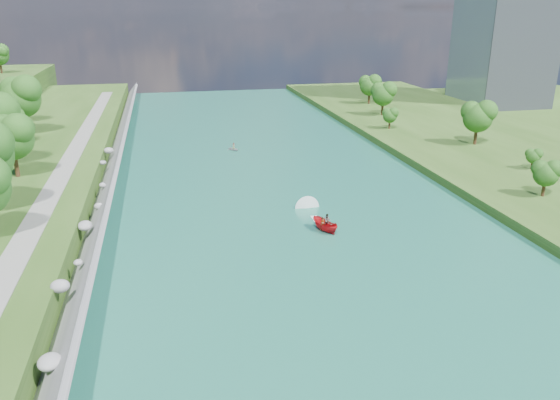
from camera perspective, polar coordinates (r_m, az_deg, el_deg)
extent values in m
plane|color=#2D5119|center=(62.39, 4.58, -7.08)|extent=(260.00, 260.00, 0.00)
cube|color=#175A4B|center=(80.13, 0.51, -0.79)|extent=(55.00, 240.00, 0.10)
cube|color=slate|center=(78.35, -18.26, -0.94)|extent=(3.54, 236.00, 4.05)
ellipsoid|color=gray|center=(46.33, -22.96, -15.31)|extent=(1.77, 2.06, 1.03)
ellipsoid|color=gray|center=(55.03, -22.01, -8.35)|extent=(1.77, 1.49, 1.24)
ellipsoid|color=gray|center=(60.65, -20.35, -6.14)|extent=(0.94, 1.06, 0.60)
ellipsoid|color=gray|center=(69.87, -19.71, -2.54)|extent=(1.70, 2.20, 1.10)
ellipsoid|color=gray|center=(77.87, -18.41, -0.64)|extent=(1.26, 1.07, 0.98)
ellipsoid|color=gray|center=(86.37, -18.06, 1.49)|extent=(1.01, 1.00, 0.79)
ellipsoid|color=gray|center=(96.88, -18.05, 3.74)|extent=(1.24, 1.07, 0.73)
ellipsoid|color=gray|center=(104.88, -17.48, 4.95)|extent=(1.82, 1.67, 1.11)
ellipsoid|color=gray|center=(113.39, -16.55, 5.36)|extent=(1.00, 0.86, 0.67)
cube|color=gray|center=(78.85, -23.19, -0.07)|extent=(3.00, 200.00, 0.10)
ellipsoid|color=#155118|center=(90.91, -26.20, 5.65)|extent=(6.81, 6.81, 11.34)
ellipsoid|color=#155118|center=(114.69, -26.20, 7.33)|extent=(4.85, 4.85, 8.08)
ellipsoid|color=#155118|center=(121.90, -25.45, 9.43)|extent=(8.28, 8.28, 13.79)
ellipsoid|color=#155118|center=(135.78, -25.11, 9.44)|extent=(5.77, 5.77, 9.62)
ellipsoid|color=#155118|center=(88.55, 26.03, 2.36)|extent=(3.89, 3.89, 6.49)
ellipsoid|color=#155118|center=(103.15, 24.95, 4.10)|extent=(2.58, 2.58, 4.29)
ellipsoid|color=#155118|center=(117.26, 19.95, 7.99)|extent=(6.29, 6.29, 10.49)
ellipsoid|color=#155118|center=(128.11, 11.42, 8.56)|extent=(3.41, 3.41, 5.68)
ellipsoid|color=#155118|center=(144.20, 10.73, 10.67)|extent=(6.00, 6.00, 10.00)
ellipsoid|color=#155118|center=(161.07, 9.34, 11.61)|extent=(5.84, 5.84, 9.74)
imported|color=red|center=(71.70, 4.69, -2.60)|extent=(3.34, 4.70, 1.70)
imported|color=#66605B|center=(71.10, 4.48, -2.48)|extent=(0.69, 0.51, 1.70)
imported|color=#66605B|center=(72.14, 4.97, -2.14)|extent=(1.01, 0.88, 1.76)
cube|color=white|center=(74.66, 4.02, -2.34)|extent=(0.90, 5.00, 0.06)
imported|color=#999AA1|center=(112.80, -4.85, 5.35)|extent=(3.03, 3.34, 0.57)
imported|color=#66605B|center=(112.66, -4.86, 5.65)|extent=(0.71, 0.57, 1.27)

